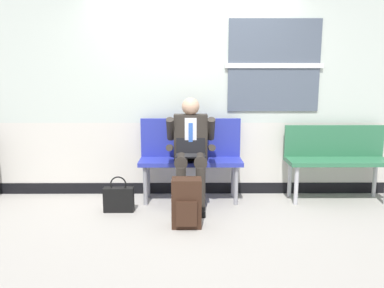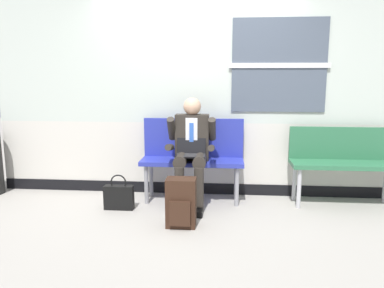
% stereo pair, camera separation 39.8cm
% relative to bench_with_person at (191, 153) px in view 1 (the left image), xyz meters
% --- Properties ---
extents(ground_plane, '(18.00, 18.00, 0.00)m').
position_rel_bench_with_person_xyz_m(ground_plane, '(0.03, -0.36, -0.59)').
color(ground_plane, '#9E9991').
extents(station_wall, '(5.21, 0.17, 2.85)m').
position_rel_bench_with_person_xyz_m(station_wall, '(0.05, 0.27, 0.83)').
color(station_wall, beige).
rests_on(station_wall, ground).
extents(bench_with_person, '(1.24, 0.42, 1.00)m').
position_rel_bench_with_person_xyz_m(bench_with_person, '(0.00, 0.00, 0.00)').
color(bench_with_person, '#28339E').
rests_on(bench_with_person, ground).
extents(bench_empty, '(1.25, 0.42, 0.92)m').
position_rel_bench_with_person_xyz_m(bench_empty, '(1.80, -0.01, -0.03)').
color(bench_empty, '#2D6B47').
rests_on(bench_empty, ground).
extents(person_seated, '(0.57, 0.70, 1.27)m').
position_rel_bench_with_person_xyz_m(person_seated, '(0.00, -0.21, 0.10)').
color(person_seated, '#2D2823').
rests_on(person_seated, ground).
extents(backpack, '(0.30, 0.24, 0.51)m').
position_rel_bench_with_person_xyz_m(backpack, '(-0.04, -0.89, -0.34)').
color(backpack, '#331E14').
rests_on(backpack, ground).
extents(handbag, '(0.34, 0.11, 0.41)m').
position_rel_bench_with_person_xyz_m(handbag, '(-0.82, -0.45, -0.44)').
color(handbag, black).
rests_on(handbag, ground).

